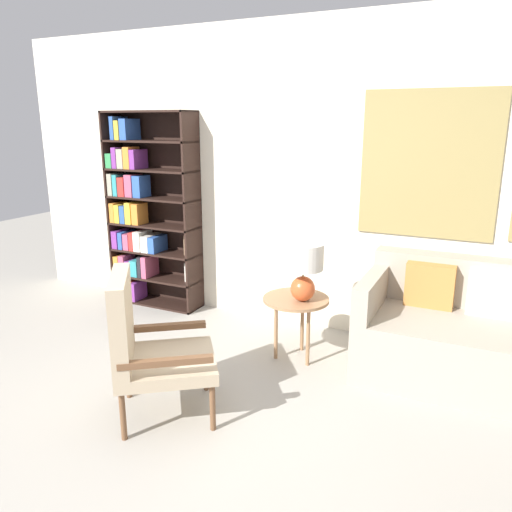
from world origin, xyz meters
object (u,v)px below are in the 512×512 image
(couch, at_px, (489,339))
(armchair, at_px, (144,342))
(table_lamp, at_px, (303,265))
(side_table, at_px, (296,304))
(bookshelf, at_px, (143,215))

(couch, bearing_deg, armchair, -143.74)
(armchair, distance_m, table_lamp, 1.33)
(couch, bearing_deg, side_table, -169.23)
(armchair, xyz_separation_m, couch, (1.96, 1.43, -0.19))
(bookshelf, bearing_deg, table_lamp, -16.78)
(armchair, bearing_deg, table_lamp, 60.86)
(table_lamp, bearing_deg, armchair, -119.14)
(bookshelf, bearing_deg, side_table, -16.29)
(bookshelf, relative_size, couch, 1.09)
(bookshelf, relative_size, table_lamp, 4.29)
(bookshelf, height_order, table_lamp, bookshelf)
(couch, bearing_deg, bookshelf, 175.02)
(couch, distance_m, side_table, 1.42)
(armchair, distance_m, side_table, 1.30)
(bookshelf, distance_m, couch, 3.34)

